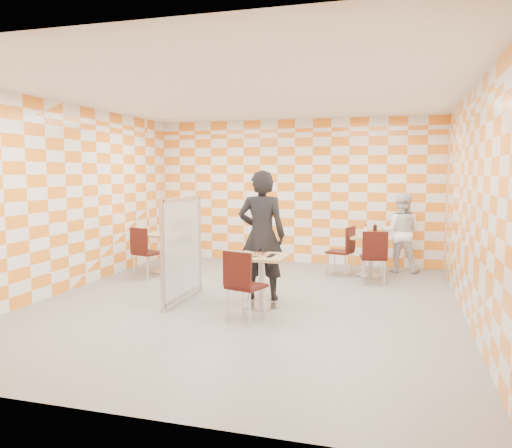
# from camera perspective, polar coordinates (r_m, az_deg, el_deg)

# --- Properties ---
(room_shell) EXTENTS (7.00, 7.00, 7.00)m
(room_shell) POSITION_cam_1_polar(r_m,az_deg,el_deg) (7.67, -0.01, 2.88)
(room_shell) COLOR gray
(room_shell) RESTS_ON ground
(main_table) EXTENTS (0.70, 0.70, 0.75)m
(main_table) POSITION_cam_1_polar(r_m,az_deg,el_deg) (7.05, 0.61, -5.53)
(main_table) COLOR tan
(main_table) RESTS_ON ground
(second_table) EXTENTS (0.70, 0.70, 0.75)m
(second_table) POSITION_cam_1_polar(r_m,az_deg,el_deg) (9.37, 12.99, -2.80)
(second_table) COLOR tan
(second_table) RESTS_ON ground
(empty_table) EXTENTS (0.70, 0.70, 0.75)m
(empty_table) POSITION_cam_1_polar(r_m,az_deg,el_deg) (9.68, -10.51, -2.47)
(empty_table) COLOR tan
(empty_table) RESTS_ON ground
(chair_main_front) EXTENTS (0.53, 0.54, 0.92)m
(chair_main_front) POSITION_cam_1_polar(r_m,az_deg,el_deg) (6.36, -1.60, -6.47)
(chair_main_front) COLOR #360E0A
(chair_main_front) RESTS_ON ground
(chair_second_front) EXTENTS (0.49, 0.50, 0.92)m
(chair_second_front) POSITION_cam_1_polar(r_m,az_deg,el_deg) (8.68, 13.34, -3.26)
(chair_second_front) COLOR #360E0A
(chair_second_front) RESTS_ON ground
(chair_second_side) EXTENTS (0.52, 0.52, 0.92)m
(chair_second_side) POSITION_cam_1_polar(r_m,az_deg,el_deg) (9.26, 10.12, -2.62)
(chair_second_side) COLOR #360E0A
(chair_second_side) RESTS_ON ground
(chair_empty_near) EXTENTS (0.53, 0.54, 0.92)m
(chair_empty_near) POSITION_cam_1_polar(r_m,az_deg,el_deg) (9.17, -12.73, -2.76)
(chair_empty_near) COLOR #360E0A
(chair_empty_near) RESTS_ON ground
(chair_empty_far) EXTENTS (0.44, 0.45, 0.92)m
(chair_empty_far) POSITION_cam_1_polar(r_m,az_deg,el_deg) (10.36, -8.61, -1.69)
(chair_empty_far) COLOR #360E0A
(chair_empty_far) RESTS_ON ground
(partition) EXTENTS (0.08, 1.38, 1.55)m
(partition) POSITION_cam_1_polar(r_m,az_deg,el_deg) (7.47, -8.41, -2.74)
(partition) COLOR white
(partition) RESTS_ON ground
(man_dark) EXTENTS (0.76, 0.56, 1.94)m
(man_dark) POSITION_cam_1_polar(r_m,az_deg,el_deg) (7.45, 0.66, -1.30)
(man_dark) COLOR black
(man_dark) RESTS_ON ground
(man_white) EXTENTS (0.78, 0.63, 1.52)m
(man_white) POSITION_cam_1_polar(r_m,az_deg,el_deg) (9.94, 16.24, -0.93)
(man_white) COLOR white
(man_white) RESTS_ON ground
(pizza_on_foil) EXTENTS (0.40, 0.40, 0.04)m
(pizza_on_foil) POSITION_cam_1_polar(r_m,az_deg,el_deg) (6.99, 0.58, -3.48)
(pizza_on_foil) COLOR silver
(pizza_on_foil) RESTS_ON main_table
(sport_bottle) EXTENTS (0.06, 0.06, 0.20)m
(sport_bottle) POSITION_cam_1_polar(r_m,az_deg,el_deg) (9.42, 12.44, -0.72)
(sport_bottle) COLOR white
(sport_bottle) RESTS_ON second_table
(soda_bottle) EXTENTS (0.07, 0.07, 0.23)m
(soda_bottle) POSITION_cam_1_polar(r_m,az_deg,el_deg) (9.32, 13.45, -0.73)
(soda_bottle) COLOR black
(soda_bottle) RESTS_ON second_table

